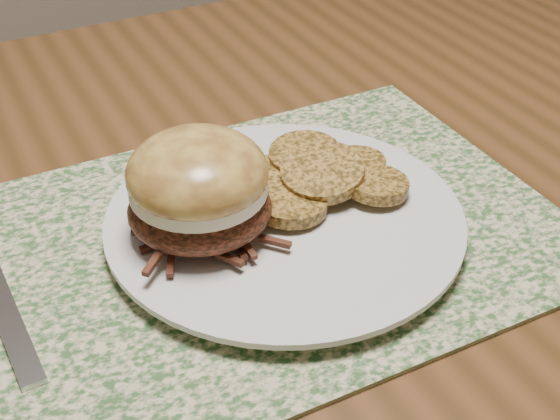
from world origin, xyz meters
name	(u,v)px	position (x,y,z in m)	size (l,w,h in m)	color
dining_table	(28,379)	(0.00, 0.00, 0.67)	(1.50, 0.90, 0.75)	brown
placemat	(268,235)	(0.20, -0.02, 0.75)	(0.45, 0.33, 0.00)	#32562C
dinner_plate	(285,222)	(0.21, -0.02, 0.76)	(0.26, 0.26, 0.02)	silver
pork_sandwich	(198,188)	(0.15, -0.01, 0.81)	(0.13, 0.13, 0.08)	black
roasted_potatoes	(318,176)	(0.25, 0.00, 0.78)	(0.14, 0.13, 0.04)	olive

